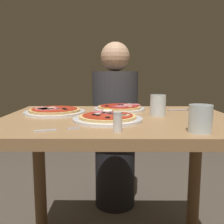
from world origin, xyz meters
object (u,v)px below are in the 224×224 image
knife (188,110)px  diner_person (115,130)px  water_glass_far (158,107)px  dining_table (118,148)px  pizza_across_right (55,111)px  pizza_across_left (120,108)px  water_glass_near (200,120)px  salt_shaker (118,122)px  fork (54,130)px  pizza_foreground (108,118)px

knife → diner_person: size_ratio=0.17×
water_glass_far → dining_table: bearing=-165.7°
pizza_across_right → water_glass_far: water_glass_far is taller
knife → pizza_across_left: bearing=-179.3°
pizza_across_right → water_glass_near: bearing=-34.5°
water_glass_near → diner_person: 1.05m
pizza_across_left → water_glass_far: (0.17, -0.17, 0.03)m
pizza_across_left → diner_person: bearing=92.5°
pizza_across_left → water_glass_near: bearing=-63.3°
pizza_across_right → salt_shaker: size_ratio=4.33×
pizza_across_right → diner_person: diner_person is taller
fork → diner_person: 1.01m
pizza_foreground → water_glass_near: 0.37m
pizza_foreground → pizza_across_left: (0.06, 0.30, -0.00)m
water_glass_far → diner_person: size_ratio=0.08×
pizza_foreground → pizza_across_left: size_ratio=1.08×
knife → water_glass_far: bearing=-137.6°
pizza_across_right → salt_shaker: bearing=-52.2°
fork → knife: (0.60, 0.49, 0.00)m
dining_table → pizza_foreground: pizza_foreground is taller
knife → water_glass_near: bearing=-101.8°
diner_person → pizza_foreground: bearing=87.5°
dining_table → knife: (0.37, 0.22, 0.15)m
dining_table → water_glass_far: size_ratio=10.73×
fork → pizza_across_right: bearing=102.3°
water_glass_far → diner_person: bearing=106.7°
pizza_across_left → salt_shaker: salt_shaker is taller
knife → fork: bearing=-140.6°
fork → water_glass_near: bearing=-2.5°
pizza_across_right → diner_person: (0.29, 0.59, -0.23)m
pizza_across_right → water_glass_near: size_ratio=3.16×
water_glass_near → fork: water_glass_near is taller
pizza_across_right → knife: (0.68, 0.12, -0.01)m
pizza_foreground → diner_person: diner_person is taller
dining_table → pizza_foreground: (-0.04, -0.08, 0.15)m
pizza_across_left → knife: size_ratio=1.35×
pizza_foreground → pizza_across_right: 0.32m
dining_table → pizza_foreground: 0.18m
pizza_foreground → salt_shaker: bearing=-79.2°
dining_table → diner_person: diner_person is taller
pizza_across_right → diner_person: bearing=63.5°
pizza_foreground → water_glass_near: (0.31, -0.21, 0.03)m
pizza_across_left → salt_shaker: (-0.02, -0.50, 0.02)m
pizza_foreground → diner_person: 0.81m
pizza_foreground → knife: (0.42, 0.30, -0.01)m
salt_shaker → pizza_foreground: bearing=100.8°
pizza_foreground → salt_shaker: 0.20m
salt_shaker → water_glass_far: bearing=60.3°
dining_table → water_glass_far: water_glass_far is taller
diner_person → water_glass_far: bearing=106.7°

